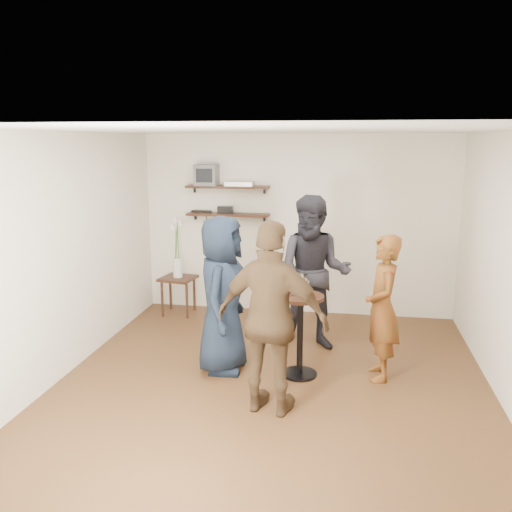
% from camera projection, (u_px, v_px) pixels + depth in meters
% --- Properties ---
extents(room, '(4.58, 5.08, 2.68)m').
position_uv_depth(room, '(273.00, 263.00, 5.43)').
color(room, '#412A15').
rests_on(room, ground).
extents(shelf_upper, '(1.20, 0.25, 0.04)m').
position_uv_depth(shelf_upper, '(228.00, 187.00, 7.77)').
color(shelf_upper, black).
rests_on(shelf_upper, room).
extents(shelf_lower, '(1.20, 0.25, 0.04)m').
position_uv_depth(shelf_lower, '(228.00, 215.00, 7.85)').
color(shelf_lower, black).
rests_on(shelf_lower, room).
extents(crt_monitor, '(0.32, 0.30, 0.30)m').
position_uv_depth(crt_monitor, '(207.00, 175.00, 7.79)').
color(crt_monitor, '#59595B').
rests_on(crt_monitor, shelf_upper).
extents(dvd_deck, '(0.40, 0.24, 0.06)m').
position_uv_depth(dvd_deck, '(240.00, 184.00, 7.73)').
color(dvd_deck, silver).
rests_on(dvd_deck, shelf_upper).
extents(radio, '(0.22, 0.10, 0.10)m').
position_uv_depth(radio, '(225.00, 210.00, 7.85)').
color(radio, black).
rests_on(radio, shelf_lower).
extents(power_strip, '(0.30, 0.05, 0.03)m').
position_uv_depth(power_strip, '(202.00, 211.00, 7.96)').
color(power_strip, black).
rests_on(power_strip, shelf_lower).
extents(side_table, '(0.53, 0.53, 0.56)m').
position_uv_depth(side_table, '(178.00, 283.00, 7.90)').
color(side_table, black).
rests_on(side_table, room).
extents(vase_lilies, '(0.19, 0.19, 0.93)m').
position_uv_depth(vase_lilies, '(177.00, 257.00, 7.82)').
color(vase_lilies, silver).
rests_on(vase_lilies, side_table).
extents(drinks_table, '(0.49, 0.49, 0.90)m').
position_uv_depth(drinks_table, '(300.00, 324.00, 5.78)').
color(drinks_table, black).
rests_on(drinks_table, room).
extents(wine_glass_fl, '(0.07, 0.07, 0.21)m').
position_uv_depth(wine_glass_fl, '(294.00, 283.00, 5.68)').
color(wine_glass_fl, silver).
rests_on(wine_glass_fl, drinks_table).
extents(wine_glass_fr, '(0.06, 0.06, 0.19)m').
position_uv_depth(wine_glass_fr, '(306.00, 285.00, 5.64)').
color(wine_glass_fr, silver).
rests_on(wine_glass_fr, drinks_table).
extents(wine_glass_bl, '(0.07, 0.07, 0.22)m').
position_uv_depth(wine_glass_bl, '(300.00, 280.00, 5.76)').
color(wine_glass_bl, silver).
rests_on(wine_glass_bl, drinks_table).
extents(wine_glass_br, '(0.06, 0.06, 0.19)m').
position_uv_depth(wine_glass_br, '(304.00, 284.00, 5.69)').
color(wine_glass_br, silver).
rests_on(wine_glass_br, drinks_table).
extents(person_plaid, '(0.44, 0.61, 1.56)m').
position_uv_depth(person_plaid, '(382.00, 308.00, 5.69)').
color(person_plaid, '#AF2014').
rests_on(person_plaid, room).
extents(person_dark, '(0.97, 0.79, 1.88)m').
position_uv_depth(person_dark, '(314.00, 273.00, 6.52)').
color(person_dark, black).
rests_on(person_dark, room).
extents(person_navy, '(0.57, 0.86, 1.73)m').
position_uv_depth(person_navy, '(222.00, 295.00, 5.88)').
color(person_navy, black).
rests_on(person_navy, room).
extents(person_brown, '(1.14, 0.66, 1.82)m').
position_uv_depth(person_brown, '(272.00, 319.00, 4.94)').
color(person_brown, '#49341F').
rests_on(person_brown, room).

